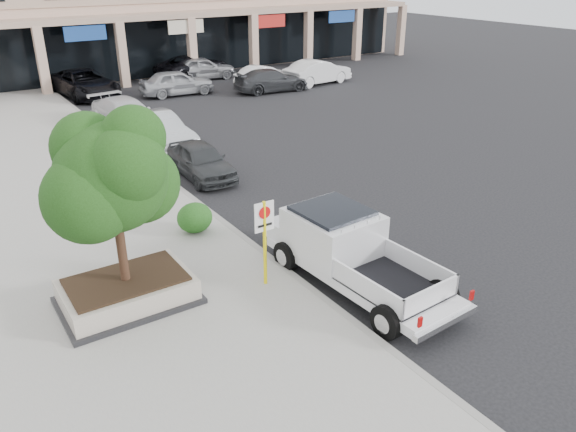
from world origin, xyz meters
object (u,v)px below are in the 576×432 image
object	(u,v)px
pickup_truck	(359,256)
lot_car_a	(177,83)
planter	(128,291)
curb_car_d	(85,83)
curb_car_a	(201,160)
curb_car_c	(127,115)
lot_car_b	(263,75)
lot_car_e	(202,68)
curb_car_b	(158,131)
lot_car_f	(318,72)
lot_car_d	(193,66)
no_parking_sign	(265,232)
planter_tree	(115,175)
lot_car_c	(272,80)

from	to	relation	value
pickup_truck	lot_car_a	size ratio (longest dim) A/B	1.28
planter	curb_car_d	distance (m)	24.85
curb_car_a	curb_car_c	bearing A→B (deg)	92.94
lot_car_b	pickup_truck	bearing A→B (deg)	140.17
curb_car_a	lot_car_e	xyz separation A→B (m)	(8.65, 17.93, 0.11)
curb_car_b	lot_car_f	bearing A→B (deg)	22.09
lot_car_d	curb_car_a	bearing A→B (deg)	138.03
lot_car_f	lot_car_e	bearing A→B (deg)	38.33
planter	lot_car_d	distance (m)	29.78
no_parking_sign	lot_car_a	xyz separation A→B (m)	(7.28, 22.59, -0.85)
curb_car_b	lot_car_f	distance (m)	16.45
curb_car_c	lot_car_b	bearing A→B (deg)	18.82
curb_car_c	lot_car_b	world-z (taller)	curb_car_c
lot_car_a	lot_car_e	bearing A→B (deg)	-38.30
planter	no_parking_sign	world-z (taller)	no_parking_sign
curb_car_b	lot_car_f	world-z (taller)	lot_car_f
planter_tree	lot_car_d	xyz separation A→B (m)	(13.75, 26.19, -2.62)
curb_car_a	lot_car_e	bearing A→B (deg)	66.08
lot_car_c	lot_car_f	world-z (taller)	lot_car_f
pickup_truck	curb_car_a	bearing A→B (deg)	86.04
pickup_truck	curb_car_c	world-z (taller)	pickup_truck
planter_tree	pickup_truck	world-z (taller)	planter_tree
curb_car_b	lot_car_f	size ratio (longest dim) A/B	0.98
lot_car_e	curb_car_b	bearing A→B (deg)	156.46
curb_car_d	lot_car_a	world-z (taller)	curb_car_d
lot_car_b	lot_car_f	distance (m)	3.79
lot_car_a	lot_car_c	size ratio (longest dim) A/B	0.94
planter	lot_car_b	xyz separation A→B (m)	(16.54, 21.04, 0.20)
lot_car_b	lot_car_c	bearing A→B (deg)	151.80
curb_car_a	lot_car_f	bearing A→B (deg)	41.68
planter_tree	pickup_truck	xyz separation A→B (m)	(5.17, -2.51, -2.49)
curb_car_b	curb_car_d	size ratio (longest dim) A/B	0.82
curb_car_a	lot_car_b	bearing A→B (deg)	52.90
curb_car_b	lot_car_a	xyz separation A→B (m)	(5.12, 9.78, -0.02)
lot_car_d	lot_car_e	distance (m)	1.10
curb_car_c	lot_car_d	distance (m)	13.79
pickup_truck	curb_car_d	bearing A→B (deg)	86.32
lot_car_c	lot_car_a	bearing A→B (deg)	72.17
curb_car_a	curb_car_b	xyz separation A→B (m)	(-0.03, 4.40, 0.12)
no_parking_sign	lot_car_e	size ratio (longest dim) A/B	0.50
curb_car_c	lot_car_d	bearing A→B (deg)	44.27
curb_car_c	no_parking_sign	bearing A→B (deg)	-104.22
no_parking_sign	curb_car_b	world-z (taller)	no_parking_sign
lot_car_f	curb_car_d	bearing A→B (deg)	64.83
pickup_truck	curb_car_c	size ratio (longest dim) A/B	1.14
no_parking_sign	planter	bearing A→B (deg)	161.66
planter	pickup_truck	world-z (taller)	pickup_truck
planter	curb_car_d	bearing A→B (deg)	76.96
curb_car_d	planter	bearing A→B (deg)	-109.33
lot_car_d	lot_car_e	size ratio (longest dim) A/B	1.24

